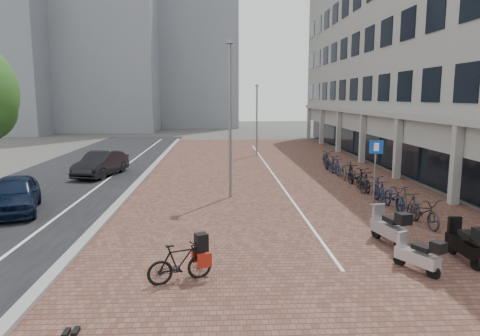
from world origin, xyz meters
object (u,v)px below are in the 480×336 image
scooter_mid (465,242)px  parking_sign (375,161)px  car_dark (101,164)px  scooter_front (389,226)px  car_navy (15,194)px  hero_bike (180,262)px  scooter_back (417,254)px

scooter_mid → parking_sign: (-0.11, 6.77, 1.25)m
car_dark → scooter_front: 17.20m
car_navy → car_dark: car_navy is taller
parking_sign → hero_bike: bearing=-111.8°
car_navy → scooter_mid: bearing=-39.9°
car_navy → car_dark: bearing=63.8°
hero_bike → scooter_front: bearing=-90.3°
hero_bike → scooter_front: scooter_front is taller
hero_bike → car_navy: bearing=22.5°
car_navy → scooter_back: (12.93, -6.67, -0.23)m
car_dark → scooter_mid: bearing=-33.7°
scooter_front → scooter_back: (-0.08, -2.14, -0.09)m
scooter_mid → scooter_back: bearing=-159.1°
hero_bike → scooter_mid: scooter_mid is taller
car_navy → hero_bike: (6.95, -6.99, -0.21)m
car_dark → parking_sign: bearing=-16.0°
scooter_mid → car_dark: bearing=132.9°
scooter_front → scooter_back: scooter_front is taller
hero_bike → scooter_front: size_ratio=0.99×
car_navy → parking_sign: size_ratio=1.56×
scooter_back → car_navy: bearing=125.0°
scooter_front → parking_sign: 5.57m
scooter_front → scooter_back: size_ratio=1.19×
car_navy → parking_sign: 14.47m
car_navy → scooter_front: bearing=-36.5°
parking_sign → scooter_back: bearing=-79.1°
hero_bike → parking_sign: 10.80m
car_dark → hero_bike: (5.70, -15.01, -0.20)m
scooter_mid → scooter_front: bearing=134.5°
car_navy → scooter_front: (13.01, -4.53, -0.13)m
scooter_front → scooter_mid: bearing=-57.6°
scooter_back → scooter_front: bearing=60.2°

